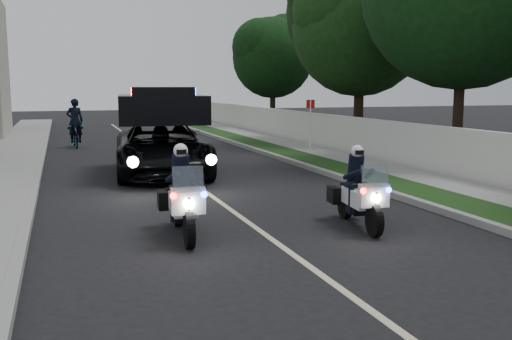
{
  "coord_description": "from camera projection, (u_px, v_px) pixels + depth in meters",
  "views": [
    {
      "loc": [
        -3.4,
        -6.72,
        2.65
      ],
      "look_at": [
        0.24,
        4.05,
        1.0
      ],
      "focal_mm": 40.66,
      "sensor_mm": 36.0,
      "label": 1
    }
  ],
  "objects": [
    {
      "name": "sidewalk_right",
      "position": [
        367.0,
        165.0,
        19.05
      ],
      "size": [
        1.4,
        60.0,
        0.16
      ],
      "primitive_type": "cube",
      "color": "gray",
      "rests_on": "ground"
    },
    {
      "name": "sign_post",
      "position": [
        310.0,
        153.0,
        23.15
      ],
      "size": [
        0.41,
        0.41,
        2.19
      ],
      "primitive_type": null,
      "rotation": [
        0.0,
        0.0,
        -0.24
      ],
      "color": "#B90D24",
      "rests_on": "ground"
    },
    {
      "name": "tree_right_e",
      "position": [
        273.0,
        127.0,
        38.01
      ],
      "size": [
        6.53,
        6.53,
        8.69
      ],
      "primitive_type": null,
      "rotation": [
        0.0,
        0.0,
        0.3
      ],
      "color": "black",
      "rests_on": "ground"
    },
    {
      "name": "police_suv",
      "position": [
        163.0,
        175.0,
        17.52
      ],
      "size": [
        3.22,
        6.02,
        2.81
      ],
      "primitive_type": "imported",
      "rotation": [
        0.0,
        0.0,
        -0.1
      ],
      "color": "black",
      "rests_on": "ground"
    },
    {
      "name": "curb_left",
      "position": [
        36.0,
        181.0,
        15.83
      ],
      "size": [
        0.2,
        60.0,
        0.15
      ],
      "primitive_type": "cube",
      "color": "gray",
      "rests_on": "ground"
    },
    {
      "name": "tree_right_c",
      "position": [
        359.0,
        142.0,
        27.62
      ],
      "size": [
        7.33,
        7.33,
        11.73
      ],
      "primitive_type": null,
      "rotation": [
        0.0,
        0.0,
        -0.04
      ],
      "color": "#163410",
      "rests_on": "ground"
    },
    {
      "name": "lane_marking",
      "position": [
        184.0,
        176.0,
        17.13
      ],
      "size": [
        0.12,
        50.0,
        0.01
      ],
      "primitive_type": "cube",
      "color": "#BFB78C",
      "rests_on": "ground"
    },
    {
      "name": "property_wall",
      "position": [
        394.0,
        144.0,
        19.27
      ],
      "size": [
        0.22,
        60.0,
        1.5
      ],
      "primitive_type": "cube",
      "color": "beige",
      "rests_on": "ground"
    },
    {
      "name": "ground",
      "position": [
        336.0,
        286.0,
        7.76
      ],
      "size": [
        120.0,
        120.0,
        0.0
      ],
      "primitive_type": "plane",
      "color": "black",
      "rests_on": "ground"
    },
    {
      "name": "police_moto_left",
      "position": [
        183.0,
        236.0,
        10.36
      ],
      "size": [
        0.82,
        1.99,
        1.65
      ],
      "primitive_type": null,
      "rotation": [
        0.0,
        0.0,
        -0.08
      ],
      "color": "white",
      "rests_on": "ground"
    },
    {
      "name": "tree_right_d",
      "position": [
        357.0,
        144.0,
        26.69
      ],
      "size": [
        7.09,
        7.09,
        10.11
      ],
      "primitive_type": null,
      "rotation": [
        0.0,
        0.0,
        0.19
      ],
      "color": "#1C4316",
      "rests_on": "ground"
    },
    {
      "name": "police_moto_right",
      "position": [
        358.0,
        226.0,
        11.03
      ],
      "size": [
        0.87,
        1.9,
        1.56
      ],
      "primitive_type": null,
      "rotation": [
        0.0,
        0.0,
        -0.13
      ],
      "color": "silver",
      "rests_on": "ground"
    },
    {
      "name": "bicycle",
      "position": [
        76.0,
        147.0,
        25.29
      ],
      "size": [
        0.75,
        1.92,
        0.99
      ],
      "primitive_type": "imported",
      "rotation": [
        0.0,
        0.0,
        0.05
      ],
      "color": "black",
      "rests_on": "ground"
    },
    {
      "name": "cyclist",
      "position": [
        76.0,
        147.0,
        25.29
      ],
      "size": [
        0.7,
        0.48,
        1.92
      ],
      "primitive_type": "imported",
      "rotation": [
        0.0,
        0.0,
        3.17
      ],
      "color": "black",
      "rests_on": "ground"
    },
    {
      "name": "grass_verge",
      "position": [
        331.0,
        167.0,
        18.64
      ],
      "size": [
        1.2,
        60.0,
        0.16
      ],
      "primitive_type": "cube",
      "color": "#193814",
      "rests_on": "ground"
    },
    {
      "name": "curb_right",
      "position": [
        311.0,
        168.0,
        18.42
      ],
      "size": [
        0.2,
        60.0,
        0.15
      ],
      "primitive_type": "cube",
      "color": "gray",
      "rests_on": "ground"
    },
    {
      "name": "tree_right_b",
      "position": [
        456.0,
        162.0,
        20.48
      ],
      "size": [
        7.63,
        7.63,
        11.66
      ],
      "primitive_type": null,
      "rotation": [
        0.0,
        0.0,
        0.1
      ],
      "color": "#143D15",
      "rests_on": "ground"
    }
  ]
}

